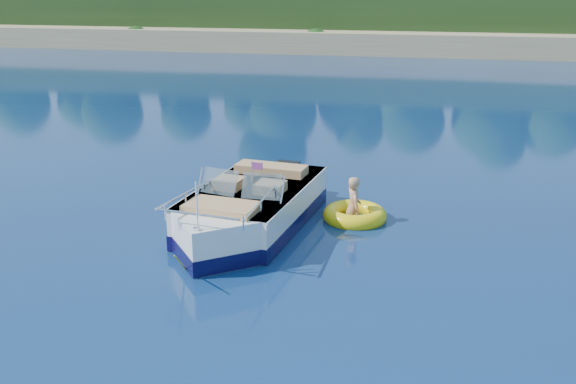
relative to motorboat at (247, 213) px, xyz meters
name	(u,v)px	position (x,y,z in m)	size (l,w,h in m)	color
ground	(339,269)	(2.14, -1.47, -0.37)	(160.00, 160.00, 0.00)	#091643
shoreline	(425,18)	(2.14, 62.31, 0.60)	(170.00, 59.00, 6.00)	#8C7951
motorboat	(247,213)	(0.00, 0.00, 0.00)	(2.49, 5.79, 1.93)	white
tow_tube	(355,215)	(2.10, 1.13, -0.28)	(1.61, 1.61, 0.37)	yellow
boy	(353,220)	(2.05, 1.10, -0.37)	(0.52, 0.34, 1.42)	tan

